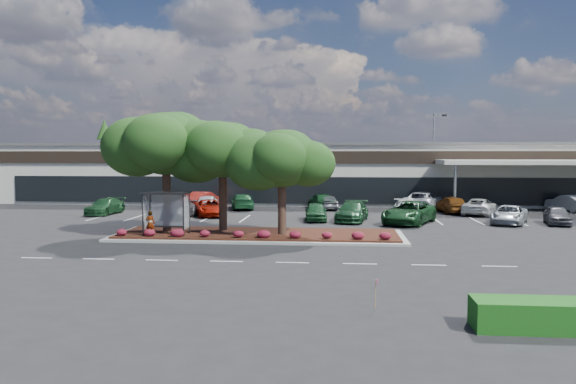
# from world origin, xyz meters

# --- Properties ---
(ground) EXTENTS (160.00, 160.00, 0.00)m
(ground) POSITION_xyz_m (0.00, 0.00, 0.00)
(ground) COLOR black
(ground) RESTS_ON ground
(retail_store) EXTENTS (80.40, 25.20, 6.25)m
(retail_store) POSITION_xyz_m (0.06, 33.91, 3.15)
(retail_store) COLOR beige
(retail_store) RESTS_ON ground
(landscape_island) EXTENTS (18.00, 6.00, 0.26)m
(landscape_island) POSITION_xyz_m (-2.00, 4.00, 0.12)
(landscape_island) COLOR #9A9B96
(landscape_island) RESTS_ON ground
(lane_markings) EXTENTS (33.12, 20.06, 0.01)m
(lane_markings) POSITION_xyz_m (-0.14, 10.42, 0.01)
(lane_markings) COLOR silver
(lane_markings) RESTS_ON ground
(shrub_row) EXTENTS (17.00, 0.80, 0.50)m
(shrub_row) POSITION_xyz_m (-2.00, 1.90, 0.51)
(shrub_row) COLOR maroon
(shrub_row) RESTS_ON landscape_island
(bus_shelter) EXTENTS (2.75, 1.55, 2.59)m
(bus_shelter) POSITION_xyz_m (-7.50, 2.95, 2.31)
(bus_shelter) COLOR black
(bus_shelter) RESTS_ON landscape_island
(island_tree_west) EXTENTS (7.20, 7.20, 7.89)m
(island_tree_west) POSITION_xyz_m (-8.00, 4.50, 4.21)
(island_tree_west) COLOR black
(island_tree_west) RESTS_ON landscape_island
(island_tree_mid) EXTENTS (6.60, 6.60, 7.32)m
(island_tree_mid) POSITION_xyz_m (-4.50, 5.20, 3.92)
(island_tree_mid) COLOR black
(island_tree_mid) RESTS_ON landscape_island
(island_tree_east) EXTENTS (5.80, 5.80, 6.50)m
(island_tree_east) POSITION_xyz_m (-0.50, 3.70, 3.51)
(island_tree_east) COLOR black
(island_tree_east) RESTS_ON landscape_island
(conifer_north_west) EXTENTS (4.40, 4.40, 10.00)m
(conifer_north_west) POSITION_xyz_m (-30.00, 46.00, 5.00)
(conifer_north_west) COLOR black
(conifer_north_west) RESTS_ON ground
(person_waiting) EXTENTS (0.60, 0.44, 1.52)m
(person_waiting) POSITION_xyz_m (-8.23, 1.97, 1.02)
(person_waiting) COLOR #594C47
(person_waiting) RESTS_ON landscape_island
(light_pole) EXTENTS (1.41, 0.76, 9.01)m
(light_pole) POSITION_xyz_m (12.04, 24.58, 3.97)
(light_pole) COLOR #9A9B96
(light_pole) RESTS_ON ground
(survey_stake) EXTENTS (0.07, 0.14, 1.01)m
(survey_stake) POSITION_xyz_m (4.27, -11.69, 0.65)
(survey_stake) COLOR #9D7A52
(survey_stake) RESTS_ON ground
(car_0) EXTENTS (2.29, 4.78, 1.35)m
(car_0) POSITION_xyz_m (-16.88, 15.49, 0.67)
(car_0) COLOR #1B4824
(car_0) RESTS_ON ground
(car_1) EXTENTS (2.01, 4.65, 1.33)m
(car_1) POSITION_xyz_m (-9.82, 13.44, 0.67)
(car_1) COLOR #4E4E54
(car_1) RESTS_ON ground
(car_2) EXTENTS (3.85, 5.31, 1.34)m
(car_2) POSITION_xyz_m (-7.73, 15.14, 0.67)
(car_2) COLOR #9E1505
(car_2) RESTS_ON ground
(car_3) EXTENTS (1.87, 4.16, 1.39)m
(car_3) POSITION_xyz_m (1.19, 12.73, 0.69)
(car_3) COLOR #1E502A
(car_3) RESTS_ON ground
(car_4) EXTENTS (2.91, 5.42, 1.49)m
(car_4) POSITION_xyz_m (3.97, 12.64, 0.75)
(car_4) COLOR #1A4425
(car_4) RESTS_ON ground
(car_5) EXTENTS (2.13, 4.90, 1.40)m
(car_5) POSITION_xyz_m (8.38, 15.50, 0.70)
(car_5) COLOR silver
(car_5) RESTS_ON ground
(car_6) EXTENTS (4.94, 6.60, 1.67)m
(car_6) POSITION_xyz_m (8.11, 11.46, 0.83)
(car_6) COLOR #194621
(car_6) RESTS_ON ground
(car_7) EXTENTS (3.93, 5.33, 1.35)m
(car_7) POSITION_xyz_m (15.48, 12.13, 0.67)
(car_7) COLOR #9EA4A9
(car_7) RESTS_ON ground
(car_8) EXTENTS (2.36, 4.18, 1.34)m
(car_8) POSITION_xyz_m (18.87, 12.04, 0.67)
(car_8) COLOR #4D4E53
(car_8) RESTS_ON ground
(car_9) EXTENTS (2.21, 4.55, 1.50)m
(car_9) POSITION_xyz_m (-8.78, 18.86, 0.75)
(car_9) COLOR #B6BEC3
(car_9) RESTS_ON ground
(car_10) EXTENTS (3.12, 5.35, 1.67)m
(car_10) POSITION_xyz_m (-9.55, 20.19, 0.83)
(car_10) COLOR maroon
(car_10) RESTS_ON ground
(car_11) EXTENTS (3.00, 5.25, 1.43)m
(car_11) POSITION_xyz_m (-6.01, 21.00, 0.72)
(car_11) COLOR #1C552D
(car_11) RESTS_ON ground
(car_12) EXTENTS (2.95, 4.78, 1.52)m
(car_12) POSITION_xyz_m (1.29, 21.67, 0.76)
(car_12) COLOR #1B5427
(car_12) RESTS_ON ground
(car_13) EXTENTS (2.47, 4.34, 1.39)m
(car_13) POSITION_xyz_m (1.83, 21.44, 0.70)
(car_13) COLOR slate
(car_13) RESTS_ON ground
(car_14) EXTENTS (4.77, 6.75, 1.71)m
(car_14) POSITION_xyz_m (10.51, 21.30, 0.86)
(car_14) COLOR #9FA4AA
(car_14) RESTS_ON ground
(car_15) EXTENTS (3.99, 5.47, 1.38)m
(car_15) POSITION_xyz_m (14.77, 18.11, 0.69)
(car_15) COLOR silver
(car_15) RESTS_ON ground
(car_16) EXTENTS (2.53, 4.70, 1.52)m
(car_16) POSITION_xyz_m (12.67, 19.27, 0.76)
(car_16) COLOR brown
(car_16) RESTS_ON ground
(car_17) EXTENTS (2.98, 4.79, 1.49)m
(car_17) POSITION_xyz_m (23.43, 21.77, 0.74)
(car_17) COLOR #B6BEC5
(car_17) RESTS_ON ground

